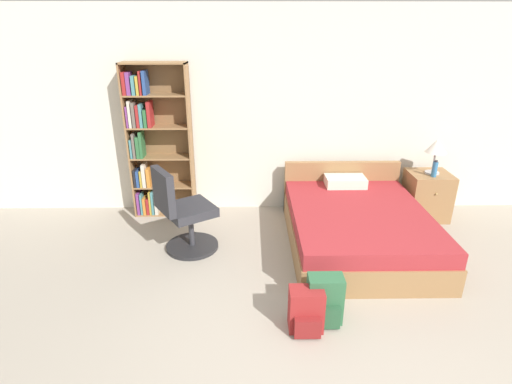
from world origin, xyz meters
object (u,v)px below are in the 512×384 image
object	(u,v)px
bed	(356,225)
office_chair	(183,215)
water_bottle	(435,169)
table_lamp	(436,147)
backpack_red	(306,311)
nightstand	(427,195)
bookshelf	(153,143)
backpack_green	(325,301)

from	to	relation	value
bed	office_chair	size ratio (longest dim) A/B	1.98
water_bottle	table_lamp	bearing A→B (deg)	75.19
water_bottle	bed	bearing A→B (deg)	-152.30
water_bottle	backpack_red	xyz separation A→B (m)	(-1.82, -1.98, -0.53)
table_lamp	water_bottle	distance (m)	0.27
water_bottle	nightstand	bearing A→B (deg)	82.84
nightstand	table_lamp	xyz separation A→B (m)	(0.02, -0.00, 0.64)
bookshelf	backpack_green	size ratio (longest dim) A/B	4.53
bed	backpack_green	bearing A→B (deg)	-113.91
table_lamp	backpack_green	bearing A→B (deg)	-130.13
bookshelf	water_bottle	size ratio (longest dim) A/B	9.22
bed	table_lamp	xyz separation A→B (m)	(1.10, 0.68, 0.71)
backpack_red	bed	bearing A→B (deg)	62.01
office_chair	water_bottle	bearing A→B (deg)	12.84
backpack_red	backpack_green	bearing A→B (deg)	30.52
backpack_green	backpack_red	world-z (taller)	backpack_green
bed	nightstand	bearing A→B (deg)	32.08
bookshelf	bed	size ratio (longest dim) A/B	1.00
backpack_green	backpack_red	size ratio (longest dim) A/B	1.14
table_lamp	water_bottle	xyz separation A→B (m)	(-0.03, -0.12, -0.24)
nightstand	bed	bearing A→B (deg)	-147.92
bookshelf	bed	bearing A→B (deg)	-19.48
office_chair	nightstand	world-z (taller)	office_chair
bookshelf	backpack_green	distance (m)	2.97
nightstand	bookshelf	bearing A→B (deg)	177.02
backpack_red	table_lamp	bearing A→B (deg)	48.53
table_lamp	water_bottle	bearing A→B (deg)	-104.81
bed	bookshelf	bearing A→B (deg)	160.52
bookshelf	backpack_red	distance (m)	2.95
nightstand	backpack_red	world-z (taller)	nightstand
bookshelf	nightstand	xyz separation A→B (m)	(3.52, -0.18, -0.67)
bookshelf	water_bottle	world-z (taller)	bookshelf
bed	water_bottle	world-z (taller)	water_bottle
backpack_red	water_bottle	bearing A→B (deg)	47.37
bed	water_bottle	size ratio (longest dim) A/B	9.21
office_chair	nightstand	xyz separation A→B (m)	(3.03, 0.80, -0.13)
backpack_green	table_lamp	bearing A→B (deg)	49.87
bookshelf	nightstand	world-z (taller)	bookshelf
water_bottle	backpack_green	bearing A→B (deg)	-131.32
water_bottle	office_chair	bearing A→B (deg)	-167.16
table_lamp	backpack_red	size ratio (longest dim) A/B	1.17
bookshelf	office_chair	xyz separation A→B (m)	(0.50, -0.99, -0.54)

